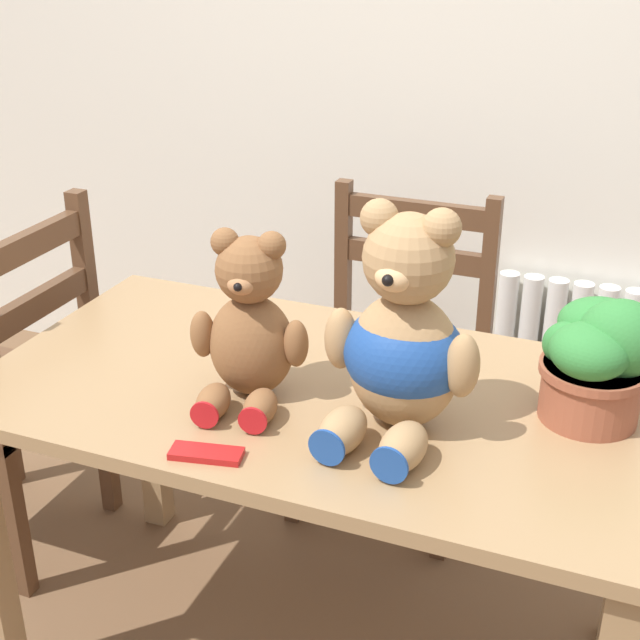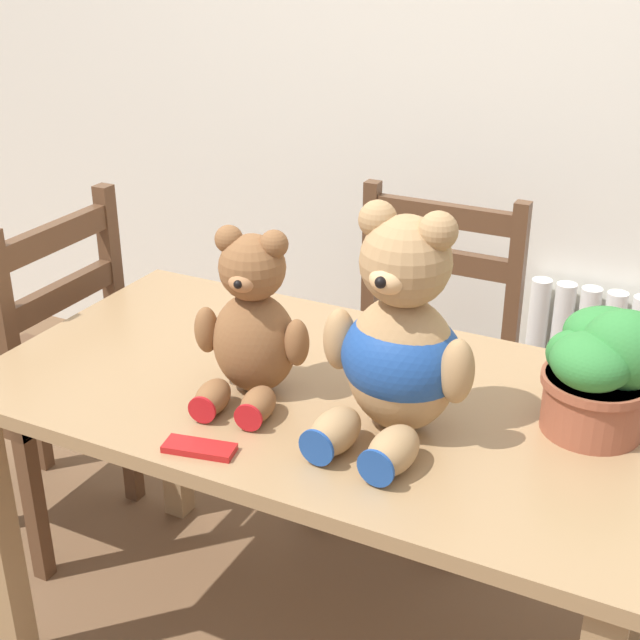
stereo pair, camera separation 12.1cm
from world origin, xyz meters
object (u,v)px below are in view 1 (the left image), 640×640
wooden_chair_behind (396,354)px  chocolate_bar (206,454)px  teddy_bear_left (249,328)px  teddy_bear_right (403,343)px  wooden_chair_side (12,390)px  potted_plant (599,356)px

wooden_chair_behind → chocolate_bar: size_ratio=7.04×
teddy_bear_left → teddy_bear_right: teddy_bear_right is taller
teddy_bear_right → chocolate_bar: teddy_bear_right is taller
wooden_chair_behind → teddy_bear_right: 0.90m
wooden_chair_side → chocolate_bar: wooden_chair_side is taller
potted_plant → chocolate_bar: 0.71m
wooden_chair_behind → potted_plant: potted_plant is taller
potted_plant → chocolate_bar: size_ratio=1.89×
potted_plant → teddy_bear_right: bearing=-153.6°
potted_plant → wooden_chair_side: bearing=178.5°
wooden_chair_behind → chocolate_bar: 1.01m
teddy_bear_right → potted_plant: size_ratio=1.75×
teddy_bear_right → teddy_bear_left: bearing=5.6°
wooden_chair_behind → teddy_bear_right: teddy_bear_right is taller
teddy_bear_right → wooden_chair_behind: bearing=-67.5°
wooden_chair_side → teddy_bear_right: 1.16m
teddy_bear_left → chocolate_bar: 0.26m
wooden_chair_behind → chocolate_bar: (-0.04, -0.98, 0.27)m
teddy_bear_left → teddy_bear_right: 0.29m
wooden_chair_side → potted_plant: size_ratio=3.96×
wooden_chair_behind → potted_plant: (0.55, -0.60, 0.38)m
teddy_bear_left → potted_plant: teddy_bear_left is taller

